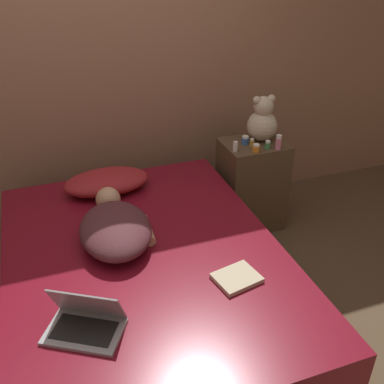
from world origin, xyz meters
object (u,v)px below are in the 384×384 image
object	(u,v)px
book	(237,278)
teddy_bear	(262,121)
bottle_orange	(256,148)
bottle_pink	(279,142)
bottle_white	(235,146)
bottle_blue	(245,140)
bottle_amber	(252,142)
pillow	(107,182)
bottle_green	(268,145)
person_lying	(115,227)
laptop	(85,321)

from	to	relation	value
book	teddy_bear	bearing A→B (deg)	58.25
bottle_orange	book	distance (m)	1.19
teddy_bear	bottle_orange	size ratio (longest dim) A/B	6.05
bottle_pink	bottle_white	size ratio (longest dim) A/B	1.51
bottle_blue	bottle_amber	size ratio (longest dim) A/B	1.13
pillow	teddy_bear	size ratio (longest dim) A/B	1.66
bottle_green	bottle_amber	size ratio (longest dim) A/B	1.14
person_lying	book	world-z (taller)	person_lying
bottle_pink	bottle_orange	bearing A→B (deg)	174.23
bottle_green	laptop	bearing A→B (deg)	-143.22
bottle_pink	book	size ratio (longest dim) A/B	0.44
laptop	bottle_green	world-z (taller)	bottle_green
bottle_pink	bottle_amber	world-z (taller)	bottle_pink
bottle_pink	person_lying	bearing A→B (deg)	-161.12
bottle_pink	book	bearing A→B (deg)	-127.82
bottle_blue	bottle_amber	distance (m)	0.06
bottle_orange	bottle_white	distance (m)	0.15
person_lying	teddy_bear	xyz separation A→B (m)	(1.24, 0.63, 0.24)
pillow	bottle_pink	distance (m)	1.24
bottle_amber	book	bearing A→B (deg)	-119.21
bottle_amber	book	xyz separation A→B (m)	(-0.62, -1.11, -0.19)
person_lying	bottle_amber	distance (m)	1.26
bottle_orange	pillow	bearing A→B (deg)	173.90
laptop	bottle_orange	size ratio (longest dim) A/B	6.98
pillow	book	size ratio (longest dim) A/B	2.29
laptop	bottle_blue	size ratio (longest dim) A/B	6.33
pillow	book	xyz separation A→B (m)	(0.45, -1.12, -0.06)
person_lying	book	bearing A→B (deg)	-44.13
person_lying	laptop	world-z (taller)	laptop
pillow	book	bearing A→B (deg)	-68.13
person_lying	bottle_orange	distance (m)	1.20
teddy_bear	bottle_blue	bearing A→B (deg)	-168.52
bottle_pink	laptop	bearing A→B (deg)	-145.27
bottle_orange	bottle_white	xyz separation A→B (m)	(-0.13, 0.06, 0.01)
bottle_pink	book	world-z (taller)	bottle_pink
pillow	bottle_green	size ratio (longest dim) A/B	9.05
teddy_bear	bottle_pink	xyz separation A→B (m)	(0.04, -0.19, -0.10)
bottle_orange	person_lying	bearing A→B (deg)	-157.75
laptop	pillow	bearing A→B (deg)	106.18
bottle_amber	person_lying	bearing A→B (deg)	-153.84
bottle_orange	bottle_pink	bearing A→B (deg)	-5.77
bottle_blue	bottle_orange	xyz separation A→B (m)	(0.01, -0.15, -0.00)
bottle_blue	bottle_white	size ratio (longest dim) A/B	0.87
pillow	bottle_orange	size ratio (longest dim) A/B	10.05
laptop	bottle_orange	bearing A→B (deg)	69.28
laptop	bottle_orange	world-z (taller)	bottle_orange
bottle_amber	pillow	bearing A→B (deg)	179.27
person_lying	bottle_white	distance (m)	1.11
bottle_green	bottle_blue	bearing A→B (deg)	131.39
bottle_amber	bottle_orange	bearing A→B (deg)	-99.52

